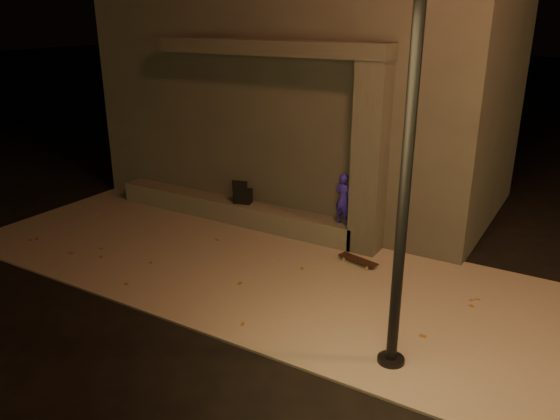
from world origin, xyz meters
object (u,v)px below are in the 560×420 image
Objects in this scene: skateboarder at (343,199)px; column at (370,160)px; backpack at (243,195)px; skateboard at (358,260)px; street_lamp_0 at (418,29)px.

column is at bearing -169.03° from skateboarder.
backpack is at bearing 180.00° from column.
skateboard is at bearing 145.40° from skateboarder.
street_lamp_0 is at bearing 135.62° from skateboarder.
column is 0.48× the size of street_lamp_0.
street_lamp_0 reaches higher than skateboarder.
skateboarder is 1.25× the size of skateboard.
column is at bearing 115.44° from skateboard.
column is at bearing -15.36° from backpack.
street_lamp_0 reaches higher than skateboard.
backpack is 6.66m from street_lamp_0.
skateboarder is 0.14× the size of street_lamp_0.
skateboarder is 5.08m from street_lamp_0.
column is 1.85m from skateboard.
street_lamp_0 is (1.58, -2.56, 4.13)m from skateboard.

